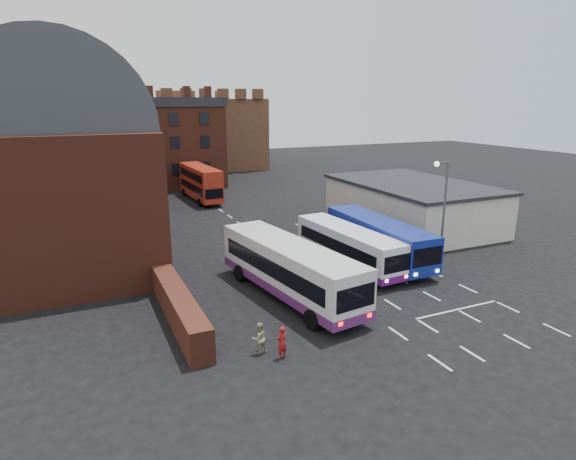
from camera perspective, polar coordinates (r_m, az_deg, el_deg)
name	(u,v)px	position (r m, az deg, el deg)	size (l,w,h in m)	color
ground	(357,305)	(29.53, 8.18, -8.80)	(180.00, 180.00, 0.00)	black
railway_station	(59,154)	(43.77, -25.52, 8.12)	(12.00, 28.00, 16.00)	#602B1E
forecourt_wall	(179,308)	(27.32, -12.76, -9.02)	(1.20, 10.00, 1.80)	#602B1E
cream_building	(411,204)	(48.19, 14.42, 3.04)	(10.40, 16.40, 4.25)	beige
brick_terrace	(138,148)	(69.42, -17.32, 9.24)	(22.00, 10.00, 11.00)	brown
castle_keep	(191,133)	(91.16, -11.47, 11.21)	(22.00, 22.00, 12.00)	brown
bus_white_outbound	(289,266)	(29.73, 0.17, -4.28)	(4.59, 12.80, 3.42)	silver
bus_white_inbound	(348,244)	(35.42, 7.16, -1.70)	(3.27, 10.72, 2.88)	white
bus_blue	(378,237)	(37.23, 10.63, -0.77)	(3.06, 11.53, 3.13)	navy
bus_red_double	(201,182)	(59.45, -10.33, 5.56)	(2.91, 10.44, 4.14)	#AF2B18
street_lamp	(442,206)	(34.91, 17.82, 2.73)	(1.58, 0.63, 8.00)	#545658
pedestrian_red	(282,342)	(23.40, -0.76, -13.18)	(0.59, 0.39, 1.62)	maroon
pedestrian_beige	(259,338)	(23.87, -3.44, -12.66)	(0.77, 0.60, 1.58)	tan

